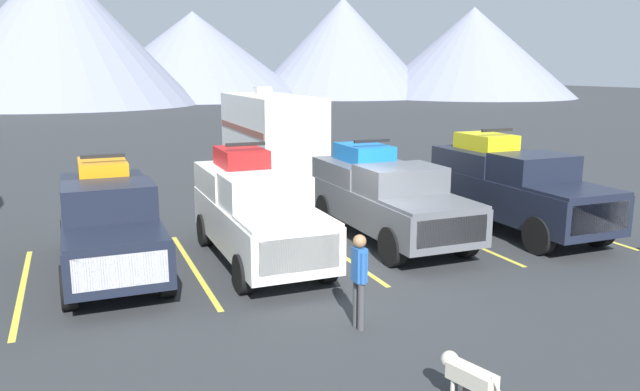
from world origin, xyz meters
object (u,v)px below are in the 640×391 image
pickup_truck_d (513,185)px  person_a (359,275)px  pickup_truck_b (256,210)px  camper_trailer_a (270,132)px  pickup_truck_c (385,195)px  pickup_truck_a (109,220)px  dog (466,374)px

pickup_truck_d → person_a: pickup_truck_d is taller
pickup_truck_b → camper_trailer_a: size_ratio=0.68×
camper_trailer_a → person_a: (-2.99, -14.42, -0.98)m
pickup_truck_b → pickup_truck_c: (3.64, 0.51, -0.03)m
pickup_truck_c → pickup_truck_b: bearing=-172.1°
pickup_truck_b → pickup_truck_d: bearing=-0.1°
pickup_truck_a → camper_trailer_a: (6.71, 9.54, 0.80)m
pickup_truck_a → person_a: (3.72, -4.88, -0.18)m
person_a → pickup_truck_b: bearing=96.6°
pickup_truck_d → camper_trailer_a: 10.70m
pickup_truck_b → pickup_truck_c: 3.68m
pickup_truck_d → dog: size_ratio=6.05×
camper_trailer_a → pickup_truck_a: bearing=-125.1°
pickup_truck_a → pickup_truck_c: bearing=0.8°
pickup_truck_a → pickup_truck_b: size_ratio=1.02×
person_a → dog: person_a is taller
person_a → dog: bearing=-85.4°
camper_trailer_a → dog: 17.50m
pickup_truck_a → pickup_truck_b: pickup_truck_b is taller
camper_trailer_a → dog: size_ratio=8.48×
pickup_truck_b → camper_trailer_a: (3.50, 9.96, 0.75)m
pickup_truck_b → camper_trailer_a: bearing=70.6°
dog → person_a: bearing=94.6°
pickup_truck_a → person_a: bearing=-52.7°
pickup_truck_b → camper_trailer_a: 10.58m
pickup_truck_b → dog: 7.33m
pickup_truck_c → camper_trailer_a: 9.48m
camper_trailer_a → dog: bearing=-99.1°
pickup_truck_d → dog: 9.81m
camper_trailer_a → pickup_truck_c: bearing=-89.1°
pickup_truck_c → person_a: (-3.13, -4.97, -0.20)m
pickup_truck_c → camper_trailer_a: (-0.14, 9.45, 0.78)m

